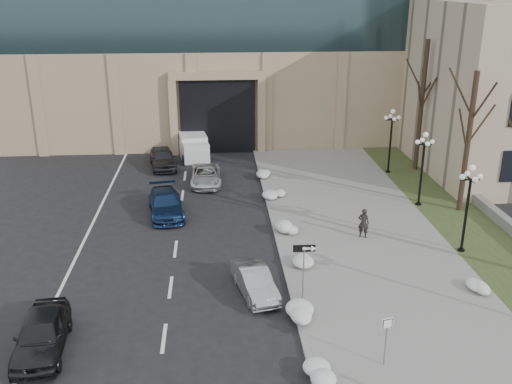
% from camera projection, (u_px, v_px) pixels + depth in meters
% --- Properties ---
extents(sidewalk, '(9.00, 40.00, 0.12)m').
position_uv_depth(sidewalk, '(363.00, 242.00, 30.60)').
color(sidewalk, gray).
rests_on(sidewalk, ground).
extents(curb, '(0.30, 40.00, 0.14)m').
position_uv_depth(curb, '(280.00, 244.00, 30.28)').
color(curb, gray).
rests_on(curb, ground).
extents(grass_strip, '(4.00, 40.00, 0.10)m').
position_uv_depth(grass_strip, '(480.00, 238.00, 31.06)').
color(grass_strip, '#334221').
rests_on(grass_strip, ground).
extents(stone_wall, '(0.50, 30.00, 0.70)m').
position_uv_depth(stone_wall, '(499.00, 218.00, 32.97)').
color(stone_wall, slate).
rests_on(stone_wall, ground).
extents(car_a, '(2.10, 4.49, 1.49)m').
position_uv_depth(car_a, '(42.00, 334.00, 21.44)').
color(car_a, black).
rests_on(car_a, ground).
extents(car_b, '(2.10, 3.90, 1.22)m').
position_uv_depth(car_b, '(255.00, 282.00, 25.44)').
color(car_b, '#929399').
rests_on(car_b, ground).
extents(car_c, '(2.65, 5.01, 1.38)m').
position_uv_depth(car_c, '(166.00, 204.00, 34.11)').
color(car_c, navy).
rests_on(car_c, ground).
extents(car_d, '(2.10, 4.47, 1.24)m').
position_uv_depth(car_d, '(206.00, 175.00, 39.33)').
color(car_d, silver).
rests_on(car_d, ground).
extents(car_e, '(2.49, 4.64, 1.50)m').
position_uv_depth(car_e, '(163.00, 158.00, 42.75)').
color(car_e, '#29282D').
rests_on(car_e, ground).
extents(pedestrian, '(0.71, 0.61, 1.65)m').
position_uv_depth(pedestrian, '(364.00, 223.00, 30.77)').
color(pedestrian, black).
rests_on(pedestrian, sidewalk).
extents(box_truck, '(2.87, 6.06, 1.85)m').
position_uv_depth(box_truck, '(192.00, 144.00, 45.80)').
color(box_truck, silver).
rests_on(box_truck, ground).
extents(one_way_sign, '(1.00, 0.27, 2.69)m').
position_uv_depth(one_way_sign, '(308.00, 255.00, 24.35)').
color(one_way_sign, slate).
rests_on(one_way_sign, ground).
extents(keep_sign, '(0.44, 0.15, 2.07)m').
position_uv_depth(keep_sign, '(387.00, 332.00, 20.23)').
color(keep_sign, slate).
rests_on(keep_sign, ground).
extents(snow_clump_b, '(1.10, 1.60, 0.36)m').
position_uv_depth(snow_clump_b, '(323.00, 376.00, 19.81)').
color(snow_clump_b, silver).
rests_on(snow_clump_b, sidewalk).
extents(snow_clump_c, '(1.10, 1.60, 0.36)m').
position_uv_depth(snow_clump_c, '(306.00, 310.00, 23.85)').
color(snow_clump_c, silver).
rests_on(snow_clump_c, sidewalk).
extents(snow_clump_d, '(1.10, 1.60, 0.36)m').
position_uv_depth(snow_clump_d, '(297.00, 261.00, 28.02)').
color(snow_clump_d, silver).
rests_on(snow_clump_d, sidewalk).
extents(snow_clump_e, '(1.10, 1.60, 0.36)m').
position_uv_depth(snow_clump_e, '(287.00, 227.00, 31.80)').
color(snow_clump_e, silver).
rests_on(snow_clump_e, sidewalk).
extents(snow_clump_f, '(1.10, 1.60, 0.36)m').
position_uv_depth(snow_clump_f, '(275.00, 195.00, 36.70)').
color(snow_clump_f, silver).
rests_on(snow_clump_f, sidewalk).
extents(snow_clump_g, '(1.10, 1.60, 0.36)m').
position_uv_depth(snow_clump_g, '(267.00, 175.00, 40.47)').
color(snow_clump_g, silver).
rests_on(snow_clump_g, sidewalk).
extents(snow_clump_i, '(1.10, 1.60, 0.36)m').
position_uv_depth(snow_clump_i, '(483.00, 286.00, 25.70)').
color(snow_clump_i, silver).
rests_on(snow_clump_i, sidewalk).
extents(lamppost_b, '(1.18, 1.18, 4.76)m').
position_uv_depth(lamppost_b, '(468.00, 197.00, 28.49)').
color(lamppost_b, black).
rests_on(lamppost_b, ground).
extents(lamppost_c, '(1.18, 1.18, 4.76)m').
position_uv_depth(lamppost_c, '(423.00, 159.00, 34.57)').
color(lamppost_c, black).
rests_on(lamppost_c, ground).
extents(lamppost_d, '(1.18, 1.18, 4.76)m').
position_uv_depth(lamppost_d, '(391.00, 132.00, 40.65)').
color(lamppost_d, black).
rests_on(lamppost_d, ground).
extents(tree_mid, '(3.20, 3.20, 8.50)m').
position_uv_depth(tree_mid, '(470.00, 123.00, 32.94)').
color(tree_mid, black).
rests_on(tree_mid, ground).
extents(tree_far, '(3.20, 3.20, 9.50)m').
position_uv_depth(tree_far, '(423.00, 88.00, 40.20)').
color(tree_far, black).
rests_on(tree_far, ground).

